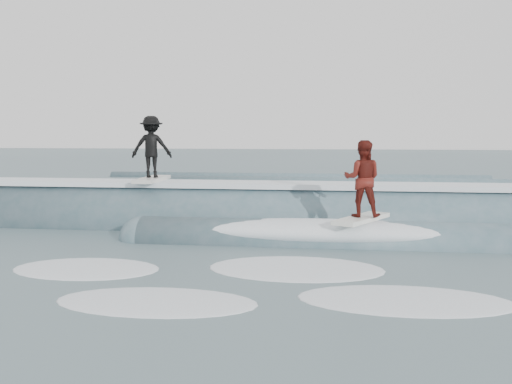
# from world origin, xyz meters

# --- Properties ---
(ground) EXTENTS (160.00, 160.00, 0.00)m
(ground) POSITION_xyz_m (0.00, 0.00, 0.00)
(ground) COLOR #3F535C
(ground) RESTS_ON ground
(breaking_wave) EXTENTS (21.90, 3.98, 2.40)m
(breaking_wave) POSITION_xyz_m (0.26, 4.43, 0.04)
(breaking_wave) COLOR #3B5B64
(breaking_wave) RESTS_ON ground
(surfer_black) EXTENTS (1.23, 2.01, 1.85)m
(surfer_black) POSITION_xyz_m (-3.14, 4.75, 2.18)
(surfer_black) COLOR silver
(surfer_black) RESTS_ON ground
(surfer_red) EXTENTS (1.44, 2.02, 1.90)m
(surfer_red) POSITION_xyz_m (2.68, 2.55, 1.49)
(surfer_red) COLOR white
(surfer_red) RESTS_ON ground
(whitewater) EXTENTS (12.33, 6.09, 0.10)m
(whitewater) POSITION_xyz_m (1.22, -0.90, 0.00)
(whitewater) COLOR white
(whitewater) RESTS_ON ground
(far_swells) EXTENTS (35.12, 8.65, 0.80)m
(far_swells) POSITION_xyz_m (-1.86, 17.65, 0.00)
(far_swells) COLOR #3B5B64
(far_swells) RESTS_ON ground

